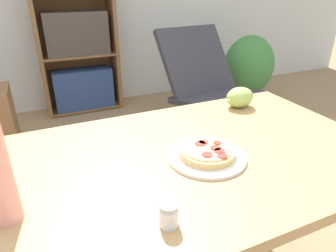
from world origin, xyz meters
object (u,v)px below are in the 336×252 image
at_px(pizza_on_plate, 207,154).
at_px(potted_plant_floor, 248,69).
at_px(grape_bunch, 240,97).
at_px(lounge_chair_far, 206,100).
at_px(bookshelf, 76,31).
at_px(salt_shaker, 169,215).

bearing_deg(pizza_on_plate, potted_plant_floor, 48.51).
relative_size(grape_bunch, lounge_chair_far, 0.14).
height_order(bookshelf, potted_plant_floor, bookshelf).
relative_size(pizza_on_plate, potted_plant_floor, 0.33).
bearing_deg(potted_plant_floor, grape_bunch, -129.99).
height_order(grape_bunch, potted_plant_floor, grape_bunch).
distance_m(pizza_on_plate, bookshelf, 2.44).
distance_m(salt_shaker, bookshelf, 2.66).
bearing_deg(potted_plant_floor, lounge_chair_far, -151.12).
bearing_deg(salt_shaker, potted_plant_floor, 47.97).
distance_m(lounge_chair_far, bookshelf, 1.43).
bearing_deg(salt_shaker, pizza_on_plate, 43.34).
bearing_deg(lounge_chair_far, grape_bunch, -123.43).
relative_size(grape_bunch, bookshelf, 0.07).
height_order(pizza_on_plate, grape_bunch, grape_bunch).
height_order(pizza_on_plate, salt_shaker, salt_shaker).
xyz_separation_m(grape_bunch, lounge_chair_far, (0.57, 1.17, -0.51)).
distance_m(pizza_on_plate, potted_plant_floor, 2.56).
bearing_deg(pizza_on_plate, lounge_chair_far, 58.45).
bearing_deg(lounge_chair_far, salt_shaker, -131.43).
xyz_separation_m(grape_bunch, salt_shaker, (-0.56, -0.51, -0.02)).
bearing_deg(potted_plant_floor, salt_shaker, -132.03).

